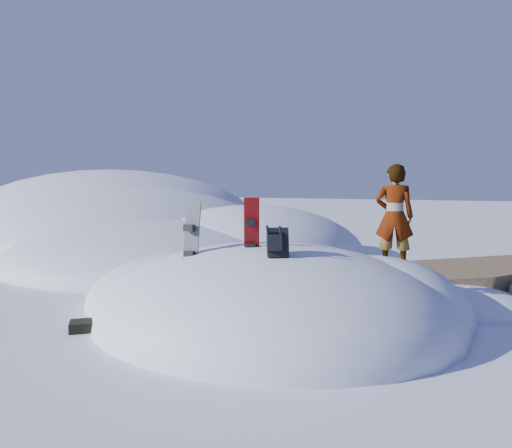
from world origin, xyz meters
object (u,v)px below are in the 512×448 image
at_px(backpack, 277,243).
at_px(person, 394,216).
at_px(snowboard_dark, 191,244).
at_px(snowboard_red, 251,237).

distance_m(backpack, person, 2.55).
bearing_deg(backpack, snowboard_dark, 151.43).
relative_size(snowboard_dark, backpack, 2.71).
bearing_deg(snowboard_dark, person, 29.22).
xyz_separation_m(snowboard_red, snowboard_dark, (-1.04, -0.37, -0.13)).
height_order(snowboard_dark, person, person).
bearing_deg(backpack, snowboard_red, 119.20).
distance_m(snowboard_red, person, 2.76).
distance_m(snowboard_red, backpack, 0.81).
xyz_separation_m(snowboard_red, person, (2.35, 1.40, 0.35)).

